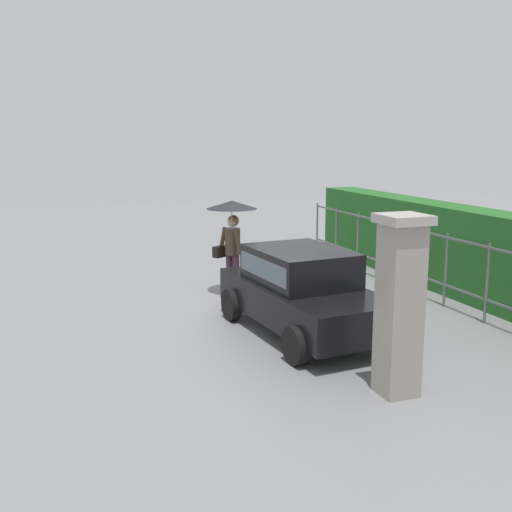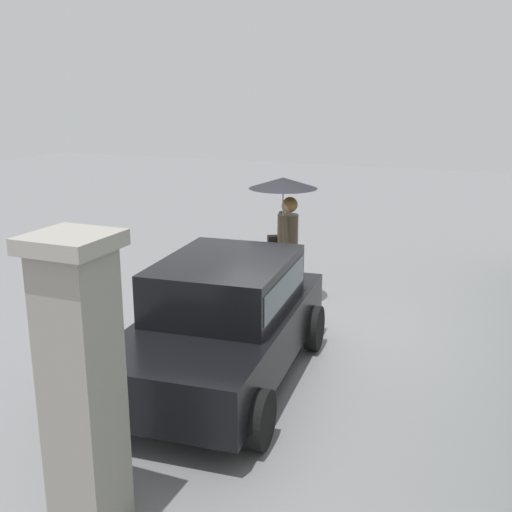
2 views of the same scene
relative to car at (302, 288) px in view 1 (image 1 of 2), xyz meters
name	(u,v)px [view 1 (image 1 of 2)]	position (x,y,z in m)	size (l,w,h in m)	color
ground_plane	(276,308)	(-1.60, 0.16, -0.80)	(40.00, 40.00, 0.00)	slate
car	(302,288)	(0.00, 0.00, 0.00)	(3.86, 2.14, 1.48)	black
pedestrian	(232,224)	(-3.00, -0.34, 0.74)	(1.09, 1.09, 2.05)	#47283D
gate_pillar	(399,304)	(2.80, 0.14, 0.44)	(0.60, 0.60, 2.42)	gray
fence_section	(412,256)	(-1.75, 3.40, 0.02)	(9.66, 0.05, 1.50)	#59605B
hedge_row	(448,248)	(-1.75, 4.36, 0.15)	(10.61, 0.90, 1.90)	#235B23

